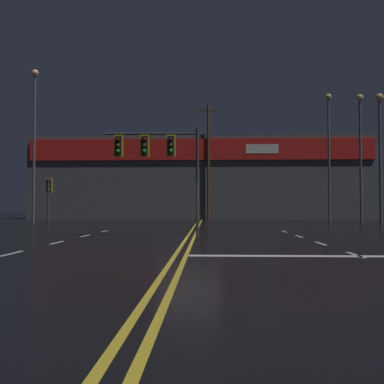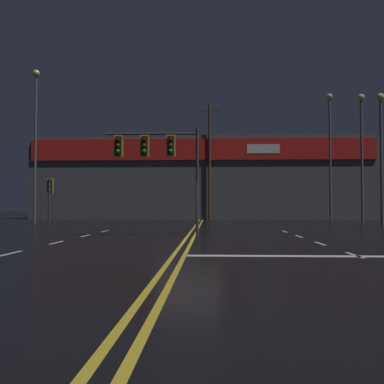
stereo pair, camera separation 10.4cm
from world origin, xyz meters
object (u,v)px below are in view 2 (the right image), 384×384
(streetlight_near_right, at_px, (36,128))
(streetlight_far_median, at_px, (330,141))
(traffic_signal_corner_northwest, at_px, (50,191))
(streetlight_near_left, at_px, (381,141))
(streetlight_far_right, at_px, (362,141))
(traffic_signal_median, at_px, (156,152))

(streetlight_near_right, height_order, streetlight_far_median, streetlight_near_right)
(traffic_signal_corner_northwest, bearing_deg, streetlight_near_right, 121.77)
(streetlight_near_left, height_order, streetlight_far_right, streetlight_far_right)
(traffic_signal_corner_northwest, bearing_deg, streetlight_far_right, 16.44)
(streetlight_near_left, relative_size, streetlight_near_right, 0.78)
(streetlight_far_right, relative_size, streetlight_far_median, 0.92)
(streetlight_near_left, relative_size, streetlight_far_median, 0.83)
(traffic_signal_corner_northwest, height_order, streetlight_near_right, streetlight_near_right)
(streetlight_far_right, bearing_deg, traffic_signal_corner_northwest, -163.56)
(traffic_signal_median, xyz_separation_m, streetlight_near_left, (14.53, 11.78, 2.25))
(traffic_signal_median, xyz_separation_m, streetlight_near_right, (-11.24, 13.87, 3.71))
(streetlight_near_right, bearing_deg, streetlight_far_right, 3.86)
(streetlight_far_right, height_order, streetlight_far_median, streetlight_far_median)
(traffic_signal_corner_northwest, xyz_separation_m, streetlight_far_right, (22.69, 6.69, 4.17))
(traffic_signal_median, relative_size, streetlight_far_right, 0.47)
(traffic_signal_corner_northwest, bearing_deg, streetlight_far_median, 25.10)
(streetlight_far_right, bearing_deg, streetlight_near_right, -176.14)
(traffic_signal_corner_northwest, height_order, streetlight_far_right, streetlight_far_right)
(traffic_signal_median, bearing_deg, streetlight_near_right, 129.03)
(streetlight_near_left, height_order, streetlight_far_median, streetlight_far_median)
(traffic_signal_median, distance_m, streetlight_far_right, 21.49)
(traffic_signal_median, bearing_deg, traffic_signal_corner_northwest, 132.52)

